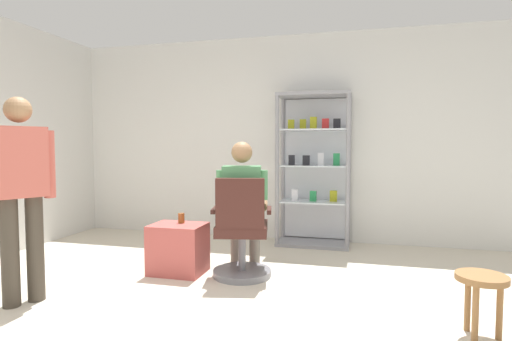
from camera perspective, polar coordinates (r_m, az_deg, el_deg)
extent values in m
plane|color=beige|center=(2.85, -7.46, -22.59)|extent=(7.20, 7.20, 0.00)
cube|color=silver|center=(5.46, 4.30, 4.53)|extent=(6.00, 0.10, 2.70)
cylinder|color=gray|center=(4.98, 2.98, 0.03)|extent=(0.05, 0.05, 1.90)
cylinder|color=gray|center=(4.88, 12.80, -0.12)|extent=(0.05, 0.05, 1.90)
cylinder|color=gray|center=(5.37, 3.83, 0.28)|extent=(0.05, 0.05, 1.90)
cylinder|color=gray|center=(5.28, 12.93, 0.14)|extent=(0.05, 0.05, 1.90)
cube|color=gray|center=(5.14, 8.19, 10.49)|extent=(0.90, 0.45, 0.04)
cube|color=gray|center=(5.25, 8.01, -10.10)|extent=(0.90, 0.45, 0.04)
cube|color=silver|center=(5.32, 8.36, 0.22)|extent=(0.84, 0.02, 1.80)
cube|color=silver|center=(5.15, 8.06, -4.36)|extent=(0.82, 0.39, 0.02)
cube|color=silver|center=(5.14, 5.47, -3.45)|extent=(0.08, 0.06, 0.14)
cube|color=#268C4C|center=(5.12, 8.04, -3.59)|extent=(0.08, 0.06, 0.13)
cube|color=#999919|center=(5.13, 10.84, -3.56)|extent=(0.09, 0.04, 0.14)
cube|color=silver|center=(5.11, 8.10, 0.65)|extent=(0.82, 0.39, 0.02)
cube|color=black|center=(5.10, 5.04, 1.47)|extent=(0.08, 0.05, 0.13)
cube|color=black|center=(5.09, 7.08, 1.43)|extent=(0.09, 0.04, 0.12)
cube|color=silver|center=(5.09, 9.10, 1.59)|extent=(0.08, 0.04, 0.16)
cube|color=#268C4C|center=(5.11, 11.26, 1.54)|extent=(0.08, 0.05, 0.15)
cube|color=silver|center=(5.10, 8.15, 5.70)|extent=(0.82, 0.39, 0.02)
cube|color=#999919|center=(5.13, 4.97, 6.47)|extent=(0.08, 0.04, 0.12)
cube|color=#999919|center=(5.15, 6.63, 6.48)|extent=(0.08, 0.05, 0.13)
cube|color=#999919|center=(5.06, 8.08, 6.65)|extent=(0.08, 0.05, 0.15)
cube|color=red|center=(5.10, 9.75, 6.50)|extent=(0.09, 0.04, 0.13)
cube|color=black|center=(5.11, 11.32, 6.46)|extent=(0.09, 0.05, 0.13)
cylinder|color=slate|center=(4.02, -1.97, -14.18)|extent=(0.56, 0.56, 0.06)
cylinder|color=slate|center=(3.96, -1.97, -11.36)|extent=(0.07, 0.07, 0.41)
cube|color=#3F1E19|center=(3.91, -1.98, -8.17)|extent=(0.57, 0.57, 0.10)
cube|color=#3F1E19|center=(3.66, -2.26, -4.61)|extent=(0.45, 0.17, 0.45)
cube|color=#3F1E19|center=(3.87, 1.88, -5.59)|extent=(0.10, 0.30, 0.04)
cube|color=#3F1E19|center=(3.91, -5.81, -5.51)|extent=(0.10, 0.30, 0.04)
cylinder|color=slate|center=(4.08, -0.35, -6.25)|extent=(0.22, 0.42, 0.14)
cylinder|color=slate|center=(4.33, -0.20, -9.45)|extent=(0.11, 0.11, 0.56)
cylinder|color=slate|center=(4.10, -3.16, -6.21)|extent=(0.22, 0.42, 0.14)
cylinder|color=slate|center=(4.35, -2.87, -9.41)|extent=(0.11, 0.11, 0.56)
cube|color=#4C8C59|center=(3.86, -1.99, -3.07)|extent=(0.40, 0.29, 0.50)
sphere|color=#99704C|center=(3.83, -2.00, 2.59)|extent=(0.20, 0.20, 0.20)
cylinder|color=#4C8C59|center=(3.84, 0.99, -2.05)|extent=(0.09, 0.09, 0.28)
cylinder|color=#99704C|center=(4.04, 1.06, -4.91)|extent=(0.14, 0.31, 0.08)
cylinder|color=#4C8C59|center=(3.87, -4.95, -2.01)|extent=(0.09, 0.09, 0.28)
cylinder|color=#99704C|center=(4.07, -4.60, -4.85)|extent=(0.14, 0.31, 0.08)
cube|color=#B24C47|center=(4.12, -10.89, -10.74)|extent=(0.52, 0.40, 0.48)
cylinder|color=brown|center=(4.13, -10.47, -6.59)|extent=(0.06, 0.06, 0.10)
cylinder|color=#3F382D|center=(3.72, -31.33, -9.84)|extent=(0.13, 0.13, 0.85)
cylinder|color=#3F382D|center=(3.77, -28.65, -9.59)|extent=(0.13, 0.13, 0.85)
cylinder|color=#BF594C|center=(3.72, -27.10, 0.79)|extent=(0.09, 0.09, 0.55)
cube|color=#BF594C|center=(3.65, -30.32, 1.05)|extent=(0.37, 0.42, 0.55)
sphere|color=#99704C|center=(3.66, -30.51, 7.39)|extent=(0.20, 0.20, 0.20)
cylinder|color=olive|center=(3.07, 29.19, -13.04)|extent=(0.32, 0.32, 0.04)
cylinder|color=olive|center=(3.17, 31.08, -16.59)|extent=(0.04, 0.04, 0.38)
cylinder|color=olive|center=(3.21, 27.63, -16.20)|extent=(0.04, 0.04, 0.38)
cylinder|color=olive|center=(3.04, 28.49, -17.38)|extent=(0.04, 0.04, 0.38)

